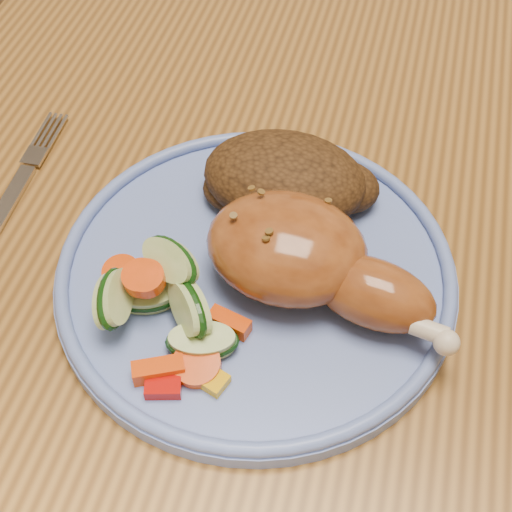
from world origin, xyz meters
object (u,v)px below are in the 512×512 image
object	(u,v)px
dining_table	(404,254)
plate	(256,274)
fork	(12,195)
chair_far	(433,29)

from	to	relation	value
dining_table	plate	size ratio (longest dim) A/B	4.93
dining_table	fork	distance (m)	0.34
chair_far	fork	world-z (taller)	chair_far
dining_table	chair_far	world-z (taller)	chair_far
chair_far	fork	bearing A→B (deg)	-113.63
dining_table	fork	size ratio (longest dim) A/B	8.74
plate	fork	world-z (taller)	plate
dining_table	plate	bearing A→B (deg)	-131.39
plate	fork	bearing A→B (deg)	171.40
chair_far	plate	size ratio (longest dim) A/B	3.20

